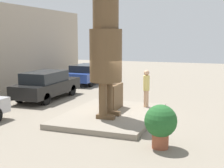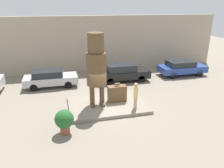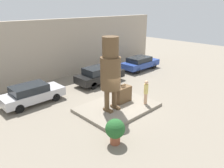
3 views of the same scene
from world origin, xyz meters
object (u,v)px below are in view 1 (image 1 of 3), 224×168
Objects in this scene: parked_car_black at (47,85)px; planter_pot at (161,123)px; tourist at (146,87)px; statue_figure at (106,48)px; giant_suitcase at (113,96)px; parked_car_blue at (88,73)px.

parked_car_black is 3.36× the size of planter_pot.
tourist is at bearing -98.69° from parked_car_black.
statue_figure is 3.53× the size of giant_suitcase.
giant_suitcase is at bearing -111.23° from parked_car_black.
tourist is at bearing 19.36° from planter_pot.
giant_suitcase reaches higher than parked_car_blue.
tourist reaches higher than giant_suitcase.
statue_figure is 1.03× the size of parked_car_black.
parked_car_blue is 3.29× the size of planter_pot.
parked_car_blue is (6.06, 0.29, -0.04)m from parked_car_black.
planter_pot is at bearing -129.88° from statue_figure.
tourist reaches higher than parked_car_blue.
giant_suitcase is 0.78× the size of tourist.
parked_car_black is (3.20, 4.77, -2.17)m from statue_figure.
tourist is 9.28m from parked_car_blue.
statue_figure reaches higher than parked_car_black.
statue_figure reaches higher than tourist.
statue_figure is 10.77m from parked_car_blue.
giant_suitcase reaches higher than parked_car_black.
tourist is at bearing -56.23° from giant_suitcase.
planter_pot is at bearing -146.06° from parked_car_blue.
parked_car_blue is at bearing 33.94° from planter_pot.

